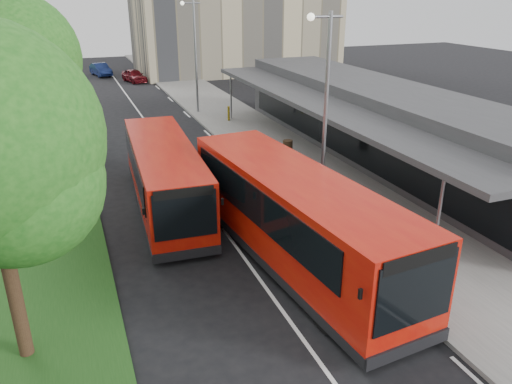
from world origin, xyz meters
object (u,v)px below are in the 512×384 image
(bus_main, at_px, (295,219))
(car_far, at_px, (101,70))
(lamp_post_near, at_px, (324,105))
(lamp_post_far, at_px, (194,50))
(litter_bin, at_px, (288,149))
(car_near, at_px, (134,76))
(bus_second, at_px, (165,176))
(tree_far, at_px, (28,53))
(tree_mid, at_px, (15,68))
(bollard, at_px, (229,113))

(bus_main, bearing_deg, car_far, 87.88)
(lamp_post_near, relative_size, lamp_post_far, 1.00)
(litter_bin, xyz_separation_m, car_near, (-4.26, 28.64, 0.01))
(bus_second, relative_size, litter_bin, 10.43)
(lamp_post_far, xyz_separation_m, bus_main, (-2.58, -23.09, -3.06))
(bus_main, bearing_deg, tree_far, 105.53)
(bus_second, xyz_separation_m, car_near, (3.38, 32.80, -0.82))
(lamp_post_far, height_order, litter_bin, lamp_post_far)
(tree_far, distance_m, car_far, 23.47)
(lamp_post_near, xyz_separation_m, bus_main, (-2.58, -3.09, -3.06))
(tree_mid, xyz_separation_m, bus_second, (5.34, -3.94, -4.30))
(bollard, bearing_deg, tree_mid, -143.06)
(tree_mid, distance_m, car_far, 35.17)
(tree_mid, height_order, lamp_post_near, tree_mid)
(bus_main, xyz_separation_m, litter_bin, (4.43, 10.35, -1.02))
(tree_mid, distance_m, tree_far, 12.02)
(bus_second, xyz_separation_m, car_far, (0.53, 38.24, -0.81))
(tree_far, bearing_deg, tree_mid, -90.00)
(tree_mid, relative_size, bus_second, 0.87)
(bollard, distance_m, car_near, 19.80)
(bus_main, distance_m, car_near, 39.01)
(car_near, xyz_separation_m, car_far, (-2.86, 5.44, 0.01))
(bus_second, bearing_deg, tree_mid, 146.86)
(lamp_post_near, distance_m, lamp_post_far, 20.00)
(lamp_post_far, xyz_separation_m, litter_bin, (1.85, -12.73, -4.08))
(tree_far, xyz_separation_m, litter_bin, (12.98, -11.78, -4.42))
(lamp_post_far, xyz_separation_m, bollard, (1.42, -3.51, -4.06))
(tree_mid, distance_m, bus_main, 13.88)
(lamp_post_far, relative_size, bollard, 7.85)
(lamp_post_far, bearing_deg, lamp_post_near, -90.00)
(lamp_post_near, xyz_separation_m, bus_second, (-5.79, 3.11, -3.25))
(tree_mid, xyz_separation_m, car_near, (8.72, 28.86, -5.12))
(litter_bin, height_order, car_near, car_near)
(bollard, bearing_deg, lamp_post_far, 111.96)
(tree_far, height_order, bus_main, tree_far)
(lamp_post_near, relative_size, litter_bin, 8.14)
(bus_second, bearing_deg, lamp_post_near, -24.98)
(tree_far, bearing_deg, bus_main, -68.89)
(tree_far, height_order, lamp_post_far, lamp_post_far)
(tree_far, bearing_deg, lamp_post_near, -59.71)
(bus_main, relative_size, bus_second, 1.14)
(litter_bin, bearing_deg, bus_main, -113.18)
(lamp_post_near, distance_m, car_far, 41.88)
(tree_far, distance_m, bollard, 13.54)
(lamp_post_near, distance_m, litter_bin, 8.54)
(tree_mid, relative_size, bus_main, 0.77)
(lamp_post_near, height_order, car_near, lamp_post_near)
(tree_far, height_order, car_far, tree_far)
(tree_far, distance_m, car_near, 19.49)
(litter_bin, bearing_deg, lamp_post_far, 98.28)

